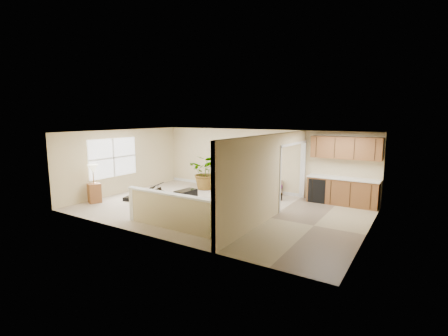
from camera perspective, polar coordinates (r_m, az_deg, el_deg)
The scene contains 20 objects.
floor at distance 10.74m, azimuth -0.91°, elevation -7.19°, with size 9.00×9.00×0.00m, color beige.
back_wall at distance 13.05m, azimuth 6.27°, elevation 1.27°, with size 9.00×0.04×2.50m, color beige.
front_wall at distance 8.15m, azimuth -12.51°, elevation -3.57°, with size 9.00×0.04×2.50m, color beige.
left_wall at distance 13.42m, azimuth -17.26°, elevation 1.14°, with size 0.04×6.00×2.50m, color beige.
right_wall at distance 8.89m, azimuth 24.24°, elevation -3.12°, with size 0.04×6.00×2.50m, color beige.
ceiling at distance 10.32m, azimuth -0.94°, elevation 6.26°, with size 9.00×6.00×0.04m, color silver.
kitchen_vinyl at distance 9.47m, azimuth 15.53°, elevation -9.73°, with size 2.70×6.00×0.01m, color tan.
interior_partition at distance 9.84m, azimuth 8.71°, elevation -1.49°, with size 0.18×5.99×2.50m.
pony_half_wall at distance 8.78m, azimuth -8.77°, elevation -7.48°, with size 3.42×0.22×1.00m.
left_window at distance 13.07m, azimuth -18.92°, elevation 1.74°, with size 0.05×2.15×1.45m, color white.
wall_art_left at distance 13.40m, azimuth 2.59°, elevation 3.68°, with size 0.48×0.04×0.58m.
wall_mirror at distance 12.83m, azimuth 7.46°, elevation 3.60°, with size 0.55×0.04×0.55m.
kitchen_cabinets at distance 11.82m, azimuth 19.71°, elevation -1.87°, with size 2.36×0.65×2.33m.
piano at distance 12.33m, azimuth -13.25°, elevation -2.85°, with size 1.75×1.75×1.23m.
piano_bench at distance 11.22m, azimuth -6.73°, elevation -5.16°, with size 0.40×0.78×0.52m, color black.
loveseat at distance 12.79m, azimuth 6.98°, elevation -3.29°, with size 1.40×0.91×0.75m.
accent_table at distance 13.21m, azimuth 0.15°, elevation -2.29°, with size 0.44×0.44×0.63m.
palm_plant at distance 13.45m, azimuth -3.13°, elevation -0.81°, with size 1.35×1.19×1.43m.
small_plant at distance 11.94m, azimuth 9.48°, elevation -4.37°, with size 0.41×0.41×0.60m.
lamp_stand at distance 12.25m, azimuth -21.89°, elevation -3.05°, with size 0.51×0.51×1.35m.
Camera 1 is at (5.62, -8.64, 3.00)m, focal length 26.00 mm.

